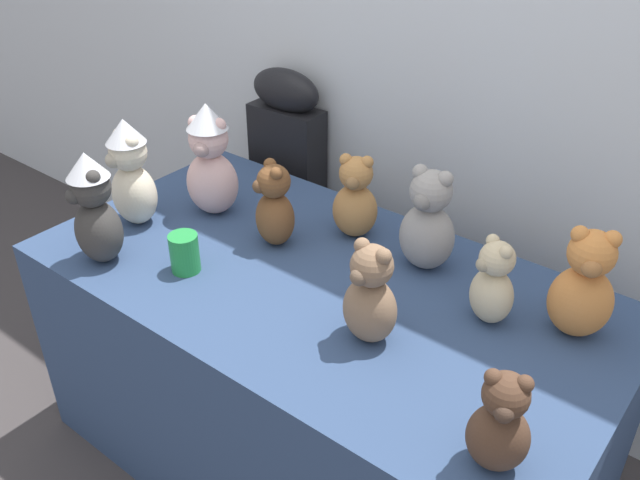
# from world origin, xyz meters

# --- Properties ---
(wall_back) EXTENTS (7.00, 0.08, 2.60)m
(wall_back) POSITION_xyz_m (0.00, 0.92, 1.30)
(wall_back) COLOR silver
(wall_back) RESTS_ON ground_plane
(display_table) EXTENTS (1.60, 0.85, 0.72)m
(display_table) POSITION_xyz_m (0.00, 0.25, 0.36)
(display_table) COLOR navy
(display_table) RESTS_ON ground_plane
(instrument_case) EXTENTS (0.28, 0.13, 1.03)m
(instrument_case) POSITION_xyz_m (-0.59, 0.80, 0.52)
(instrument_case) COLOR black
(instrument_case) RESTS_ON ground_plane
(teddy_bear_ash) EXTENTS (0.16, 0.14, 0.30)m
(teddy_bear_ash) POSITION_xyz_m (0.19, 0.47, 0.86)
(teddy_bear_ash) COLOR gray
(teddy_bear_ash) RESTS_ON display_table
(teddy_bear_charcoal) EXTENTS (0.17, 0.15, 0.33)m
(teddy_bear_charcoal) POSITION_xyz_m (-0.53, -0.05, 0.88)
(teddy_bear_charcoal) COLOR #383533
(teddy_bear_charcoal) RESTS_ON display_table
(teddy_bear_chestnut) EXTENTS (0.17, 0.16, 0.25)m
(teddy_bear_chestnut) POSITION_xyz_m (-0.21, 0.31, 0.84)
(teddy_bear_chestnut) COLOR brown
(teddy_bear_chestnut) RESTS_ON display_table
(teddy_bear_caramel) EXTENTS (0.17, 0.15, 0.26)m
(teddy_bear_caramel) POSITION_xyz_m (-0.06, 0.49, 0.84)
(teddy_bear_caramel) COLOR #B27A42
(teddy_bear_caramel) RESTS_ON display_table
(teddy_bear_ginger) EXTENTS (0.18, 0.17, 0.29)m
(teddy_bear_ginger) POSITION_xyz_m (0.62, 0.45, 0.85)
(teddy_bear_ginger) COLOR #D17F3D
(teddy_bear_ginger) RESTS_ON display_table
(teddy_bear_mocha) EXTENTS (0.15, 0.13, 0.26)m
(teddy_bear_mocha) POSITION_xyz_m (0.24, 0.13, 0.84)
(teddy_bear_mocha) COLOR #7F6047
(teddy_bear_mocha) RESTS_ON display_table
(teddy_bear_sand) EXTENTS (0.15, 0.14, 0.23)m
(teddy_bear_sand) POSITION_xyz_m (0.43, 0.37, 0.82)
(teddy_bear_sand) COLOR #CCB78E
(teddy_bear_sand) RESTS_ON display_table
(teddy_bear_blush) EXTENTS (0.20, 0.19, 0.36)m
(teddy_bear_blush) POSITION_xyz_m (-0.48, 0.33, 0.89)
(teddy_bear_blush) COLOR beige
(teddy_bear_blush) RESTS_ON display_table
(teddy_bear_cream) EXTENTS (0.17, 0.15, 0.33)m
(teddy_bear_cream) POSITION_xyz_m (-0.62, 0.14, 0.88)
(teddy_bear_cream) COLOR beige
(teddy_bear_cream) RESTS_ON display_table
(teddy_bear_cocoa) EXTENTS (0.15, 0.14, 0.23)m
(teddy_bear_cocoa) POSITION_xyz_m (0.64, -0.03, 0.82)
(teddy_bear_cocoa) COLOR #4C3323
(teddy_bear_cocoa) RESTS_ON display_table
(party_cup_green) EXTENTS (0.08, 0.08, 0.11)m
(party_cup_green) POSITION_xyz_m (-0.31, 0.05, 0.77)
(party_cup_green) COLOR #238C3D
(party_cup_green) RESTS_ON display_table
(name_card_front_left) EXTENTS (0.07, 0.01, 0.05)m
(name_card_front_left) POSITION_xyz_m (-0.62, 0.02, 0.74)
(name_card_front_left) COLOR white
(name_card_front_left) RESTS_ON display_table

